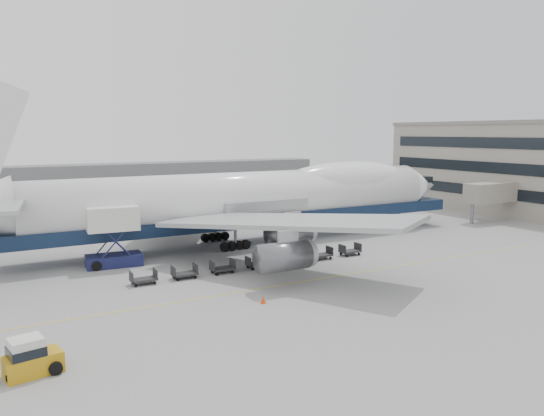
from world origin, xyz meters
TOP-DOWN VIEW (x-y plane):
  - ground at (0.00, 0.00)m, footprint 260.00×260.00m
  - apron_line at (0.00, -6.00)m, footprint 60.00×0.15m
  - hangar at (-10.00, 70.00)m, footprint 110.00×8.00m
  - airliner at (0.64, 12.00)m, footprint 67.00×55.30m
  - catering_truck at (-17.11, 8.52)m, footprint 5.76×4.20m
  - baggage_tug at (-27.04, -14.38)m, footprint 3.30×2.15m
  - traffic_cone at (-9.43, -9.66)m, footprint 0.44×0.44m
  - dolly_0 at (-16.35, 0.41)m, footprint 2.30×1.35m
  - dolly_1 at (-12.43, 0.41)m, footprint 2.30×1.35m
  - dolly_2 at (-8.52, 0.41)m, footprint 2.30×1.35m
  - dolly_3 at (-4.61, 0.41)m, footprint 2.30×1.35m
  - dolly_4 at (-0.69, 0.41)m, footprint 2.30×1.35m
  - dolly_5 at (3.22, 0.41)m, footprint 2.30×1.35m
  - dolly_6 at (7.14, 0.41)m, footprint 2.30×1.35m

SIDE VIEW (x-z plane):
  - ground at x=0.00m, z-range 0.00..0.00m
  - apron_line at x=0.00m, z-range 0.00..0.01m
  - traffic_cone at x=-9.43m, z-range -0.02..0.63m
  - dolly_0 at x=-16.35m, z-range -0.12..1.18m
  - dolly_1 at x=-12.43m, z-range -0.12..1.18m
  - dolly_2 at x=-8.52m, z-range -0.12..1.18m
  - dolly_3 at x=-4.61m, z-range -0.12..1.18m
  - dolly_4 at x=-0.69m, z-range -0.12..1.18m
  - dolly_5 at x=3.22m, z-range -0.12..1.18m
  - dolly_6 at x=7.14m, z-range -0.12..1.18m
  - baggage_tug at x=-27.04m, z-range -0.13..2.11m
  - catering_truck at x=-17.11m, z-range 0.35..6.57m
  - hangar at x=-10.00m, z-range 0.00..7.00m
  - airliner at x=0.64m, z-range -4.37..15.61m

